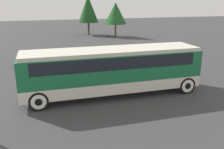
{
  "coord_description": "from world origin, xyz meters",
  "views": [
    {
      "loc": [
        -4.22,
        -14.39,
        5.93
      ],
      "look_at": [
        0.0,
        0.0,
        1.34
      ],
      "focal_mm": 40.0,
      "sensor_mm": 36.0,
      "label": 1
    }
  ],
  "objects": [
    {
      "name": "ground_plane",
      "position": [
        0.0,
        0.0,
        0.0
      ],
      "size": [
        120.0,
        120.0,
        0.0
      ],
      "primitive_type": "plane",
      "color": "#38383A"
    },
    {
      "name": "tour_bus",
      "position": [
        0.1,
        -0.0,
        1.8
      ],
      "size": [
        11.14,
        2.64,
        2.97
      ],
      "color": "silver",
      "rests_on": "ground_plane"
    },
    {
      "name": "parked_car_mid",
      "position": [
        1.83,
        8.64,
        0.73
      ],
      "size": [
        4.22,
        1.86,
        1.47
      ],
      "color": "#2D5638",
      "rests_on": "ground_plane"
    },
    {
      "name": "tree_left",
      "position": [
        3.93,
        27.37,
        4.22
      ],
      "size": [
        3.32,
        3.32,
        6.38
      ],
      "color": "brown",
      "rests_on": "ground_plane"
    },
    {
      "name": "parked_car_near",
      "position": [
        -4.17,
        8.57,
        0.71
      ],
      "size": [
        4.4,
        1.97,
        1.42
      ],
      "color": "maroon",
      "rests_on": "ground_plane"
    },
    {
      "name": "tree_center",
      "position": [
        7.67,
        24.17,
        3.66
      ],
      "size": [
        3.5,
        3.5,
        5.33
      ],
      "color": "brown",
      "rests_on": "ground_plane"
    }
  ]
}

